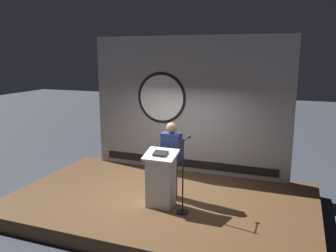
% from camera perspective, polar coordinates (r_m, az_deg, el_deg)
% --- Properties ---
extents(ground_plane, '(40.00, 40.00, 0.00)m').
position_cam_1_polar(ground_plane, '(7.75, -1.13, -13.58)').
color(ground_plane, '#383D47').
extents(stage_platform, '(6.40, 4.00, 0.30)m').
position_cam_1_polar(stage_platform, '(7.69, -1.13, -12.57)').
color(stage_platform, brown).
rests_on(stage_platform, ground).
extents(banner_display, '(5.13, 0.12, 3.46)m').
position_cam_1_polar(banner_display, '(8.85, 3.17, 3.32)').
color(banner_display, '#9E9EA3').
rests_on(banner_display, stage_platform).
extents(podium, '(0.64, 0.50, 1.16)m').
position_cam_1_polar(podium, '(7.02, -1.17, -8.75)').
color(podium, silver).
rests_on(podium, stage_platform).
extents(speaker_person, '(0.40, 0.26, 1.63)m').
position_cam_1_polar(speaker_person, '(7.34, 0.55, -5.57)').
color(speaker_person, black).
rests_on(speaker_person, stage_platform).
extents(microphone_stand, '(0.24, 0.54, 1.48)m').
position_cam_1_polar(microphone_stand, '(6.78, 2.56, -9.86)').
color(microphone_stand, black).
rests_on(microphone_stand, stage_platform).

